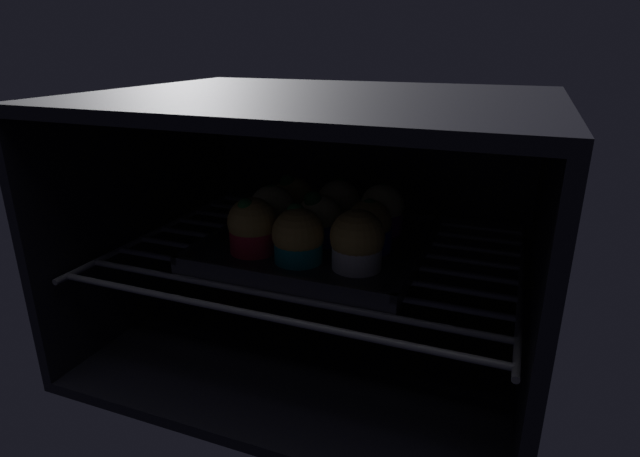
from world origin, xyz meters
The scene contains 12 objects.
oven_cavity centered at (0.00, 26.25, 17.00)cm, with size 59.00×47.00×37.00cm.
oven_rack centered at (0.00, 22.00, 13.60)cm, with size 54.80×42.00×0.80cm.
baking_tray centered at (0.00, 22.47, 14.69)cm, with size 29.11×29.11×2.20cm.
muffin_row0_col0 centered at (-6.91, 15.61, 18.68)cm, with size 6.59×6.59×7.75cm.
muffin_row0_col1 centered at (0.12, 14.95, 18.39)cm, with size 6.70×6.70×7.47cm.
muffin_row0_col2 centered at (7.58, 15.60, 18.71)cm, with size 6.81×6.81×7.55cm.
muffin_row1_col0 centered at (-7.43, 22.56, 18.61)cm, with size 6.53×6.53×7.41cm.
muffin_row1_col1 centered at (-0.08, 22.23, 18.31)cm, with size 6.34×6.34×7.56cm.
muffin_row1_col2 centered at (7.22, 22.07, 18.34)cm, with size 6.21×6.21×7.11cm.
muffin_row2_col0 centered at (-7.25, 29.40, 18.33)cm, with size 6.38×6.38×7.48cm.
muffin_row2_col1 centered at (-0.30, 30.09, 18.28)cm, with size 6.55×6.55×7.15cm.
muffin_row2_col2 centered at (6.99, 29.44, 18.53)cm, with size 6.43×6.43×7.27cm.
Camera 1 is at (24.97, -41.07, 41.73)cm, focal length 29.10 mm.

